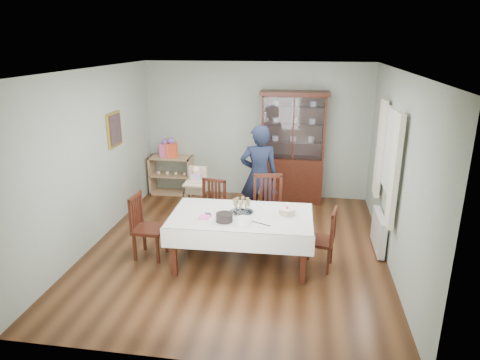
% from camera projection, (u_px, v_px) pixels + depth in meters
% --- Properties ---
extents(floor, '(5.00, 5.00, 0.00)m').
position_uv_depth(floor, '(236.00, 248.00, 6.67)').
color(floor, '#593319').
rests_on(floor, ground).
extents(room_shell, '(5.00, 5.00, 5.00)m').
position_uv_depth(room_shell, '(242.00, 134.00, 6.63)').
color(room_shell, '#9EAA99').
rests_on(room_shell, floor).
extents(dining_table, '(2.03, 1.20, 0.76)m').
position_uv_depth(dining_table, '(241.00, 239.00, 6.11)').
color(dining_table, '#411810').
rests_on(dining_table, floor).
extents(china_cabinet, '(1.30, 0.48, 2.18)m').
position_uv_depth(china_cabinet, '(293.00, 146.00, 8.33)').
color(china_cabinet, '#411810').
rests_on(china_cabinet, floor).
extents(sideboard, '(0.90, 0.38, 0.80)m').
position_uv_depth(sideboard, '(171.00, 175.00, 8.94)').
color(sideboard, tan).
rests_on(sideboard, floor).
extents(picture_frame, '(0.04, 0.48, 0.58)m').
position_uv_depth(picture_frame, '(114.00, 129.00, 7.22)').
color(picture_frame, gold).
rests_on(picture_frame, room_shell).
extents(window, '(0.04, 1.02, 1.22)m').
position_uv_depth(window, '(392.00, 153.00, 6.14)').
color(window, white).
rests_on(window, room_shell).
extents(curtain_left, '(0.07, 0.30, 1.55)m').
position_uv_depth(curtain_left, '(395.00, 172.00, 5.60)').
color(curtain_left, silver).
rests_on(curtain_left, room_shell).
extents(curtain_right, '(0.07, 0.30, 1.55)m').
position_uv_depth(curtain_right, '(380.00, 149.00, 6.76)').
color(curtain_right, silver).
rests_on(curtain_right, room_shell).
extents(radiator, '(0.10, 0.80, 0.55)m').
position_uv_depth(radiator, '(379.00, 232.00, 6.54)').
color(radiator, white).
rests_on(radiator, floor).
extents(chair_far_left, '(0.50, 0.50, 0.95)m').
position_uv_depth(chair_far_left, '(210.00, 221.00, 6.95)').
color(chair_far_left, '#411810').
rests_on(chair_far_left, floor).
extents(chair_far_right, '(0.56, 0.56, 1.07)m').
position_uv_depth(chair_far_right, '(268.00, 223.00, 6.81)').
color(chair_far_right, '#411810').
rests_on(chair_far_right, floor).
extents(chair_end_left, '(0.45, 0.45, 0.96)m').
position_uv_depth(chair_end_left, '(149.00, 239.00, 6.34)').
color(chair_end_left, '#411810').
rests_on(chair_end_left, floor).
extents(chair_end_right, '(0.47, 0.47, 0.89)m').
position_uv_depth(chair_end_right, '(320.00, 250.00, 6.04)').
color(chair_end_right, '#411810').
rests_on(chair_end_right, floor).
extents(woman, '(0.70, 0.51, 1.77)m').
position_uv_depth(woman, '(259.00, 176.00, 7.28)').
color(woman, black).
rests_on(woman, floor).
extents(high_chair, '(0.46, 0.46, 0.99)m').
position_uv_depth(high_chair, '(197.00, 199.00, 7.64)').
color(high_chair, black).
rests_on(high_chair, floor).
extents(champagne_tray, '(0.34, 0.34, 0.20)m').
position_uv_depth(champagne_tray, '(242.00, 209.00, 6.04)').
color(champagne_tray, silver).
rests_on(champagne_tray, dining_table).
extents(birthday_cake, '(0.26, 0.26, 0.18)m').
position_uv_depth(birthday_cake, '(287.00, 212.00, 5.97)').
color(birthday_cake, white).
rests_on(birthday_cake, dining_table).
extents(plate_stack_dark, '(0.28, 0.28, 0.11)m').
position_uv_depth(plate_stack_dark, '(224.00, 217.00, 5.77)').
color(plate_stack_dark, black).
rests_on(plate_stack_dark, dining_table).
extents(plate_stack_white, '(0.27, 0.27, 0.09)m').
position_uv_depth(plate_stack_white, '(243.00, 221.00, 5.68)').
color(plate_stack_white, white).
rests_on(plate_stack_white, dining_table).
extents(napkin_stack, '(0.15, 0.15, 0.02)m').
position_uv_depth(napkin_stack, '(204.00, 217.00, 5.89)').
color(napkin_stack, '#FC5CB8').
rests_on(napkin_stack, dining_table).
extents(cutlery, '(0.14, 0.17, 0.01)m').
position_uv_depth(cutlery, '(206.00, 214.00, 5.99)').
color(cutlery, silver).
rests_on(cutlery, dining_table).
extents(cake_knife, '(0.27, 0.15, 0.01)m').
position_uv_depth(cake_knife, '(261.00, 224.00, 5.69)').
color(cake_knife, silver).
rests_on(cake_knife, dining_table).
extents(gift_bag_pink, '(0.21, 0.15, 0.37)m').
position_uv_depth(gift_bag_pink, '(165.00, 149.00, 8.76)').
color(gift_bag_pink, '#FC5CB8').
rests_on(gift_bag_pink, sideboard).
extents(gift_bag_orange, '(0.22, 0.16, 0.40)m').
position_uv_depth(gift_bag_orange, '(171.00, 148.00, 8.73)').
color(gift_bag_orange, '#FD5227').
rests_on(gift_bag_orange, sideboard).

